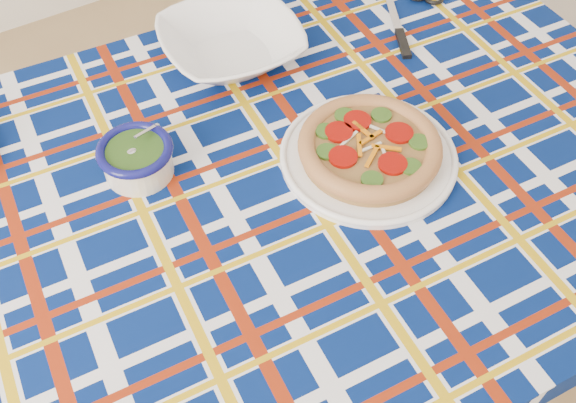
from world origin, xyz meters
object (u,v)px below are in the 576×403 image
pesto_bowl (136,157)px  serving_bowl (231,44)px  main_focaccia_plate (370,147)px  dining_table (261,215)px

pesto_bowl → serving_bowl: size_ratio=0.47×
main_focaccia_plate → dining_table: bearing=166.7°
main_focaccia_plate → serving_bowl: bearing=99.7°
main_focaccia_plate → pesto_bowl: (-0.39, 0.21, 0.01)m
serving_bowl → dining_table: bearing=-111.6°
dining_table → pesto_bowl: pesto_bowl is taller
dining_table → main_focaccia_plate: bearing=-8.0°
dining_table → pesto_bowl: (-0.17, 0.16, 0.13)m
serving_bowl → main_focaccia_plate: bearing=-80.3°
pesto_bowl → serving_bowl: bearing=33.2°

